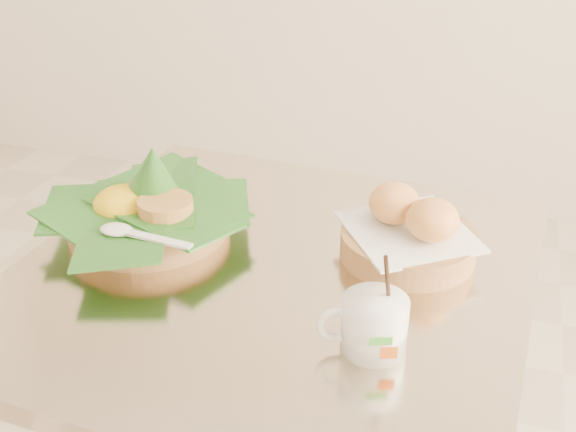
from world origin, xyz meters
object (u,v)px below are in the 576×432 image
(bread_basket, at_px, (409,234))
(coffee_mug, at_px, (373,323))
(rice_basket, at_px, (147,207))
(cafe_table, at_px, (274,390))

(bread_basket, bearing_deg, coffee_mug, -92.06)
(rice_basket, height_order, bread_basket, rice_basket)
(cafe_table, distance_m, coffee_mug, 0.33)
(coffee_mug, bearing_deg, bread_basket, 87.94)
(cafe_table, xyz_separation_m, coffee_mug, (0.17, -0.13, 0.26))
(rice_basket, bearing_deg, bread_basket, 6.59)
(cafe_table, relative_size, bread_basket, 3.25)
(rice_basket, distance_m, bread_basket, 0.39)
(rice_basket, xyz_separation_m, coffee_mug, (0.38, -0.18, -0.00))
(rice_basket, relative_size, coffee_mug, 2.25)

